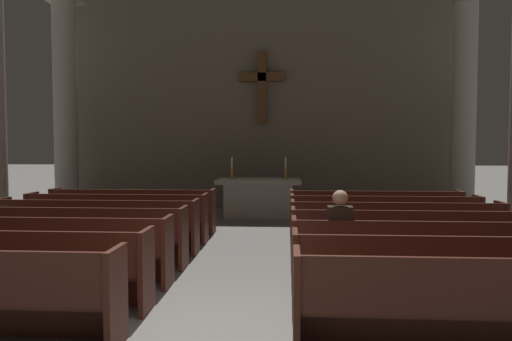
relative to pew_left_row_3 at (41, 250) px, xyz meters
The scene contains 19 objects.
pew_left_row_3 is the anchor object (origin of this frame).
pew_left_row_4 0.98m from the pew_left_row_3, 90.00° to the left, with size 3.53×0.50×0.95m.
pew_left_row_5 1.96m from the pew_left_row_3, 90.00° to the left, with size 3.53×0.50×0.95m.
pew_left_row_6 2.95m from the pew_left_row_3, 90.00° to the left, with size 3.53×0.50×0.95m.
pew_left_row_7 3.93m from the pew_left_row_3, 90.00° to the left, with size 3.53×0.50×0.95m.
pew_right_row_1 5.51m from the pew_left_row_3, 20.89° to the right, with size 3.53×0.50×0.95m.
pew_right_row_2 5.24m from the pew_left_row_3, 10.80° to the right, with size 3.53×0.50×0.95m.
pew_right_row_3 5.15m from the pew_left_row_3, ahead, with size 3.53×0.50×0.95m.
pew_right_row_4 5.24m from the pew_left_row_3, 10.80° to the left, with size 3.53×0.50×0.95m.
pew_right_row_5 5.51m from the pew_left_row_3, 20.89° to the left, with size 3.53×0.50×0.95m.
pew_right_row_6 5.93m from the pew_left_row_3, 29.79° to the left, with size 3.53×0.50×0.95m.
pew_right_row_7 6.47m from the pew_left_row_3, 37.35° to the left, with size 3.53×0.50×0.95m.
column_left_third 7.46m from the pew_left_row_3, 112.17° to the left, with size 0.93×0.93×5.88m.
column_right_third 10.47m from the pew_left_row_3, 39.96° to the left, with size 0.93×0.93×5.88m.
altar 6.82m from the pew_left_row_3, 67.84° to the left, with size 2.20×0.90×1.01m.
candlestick_left 6.63m from the pew_left_row_3, 73.49° to the left, with size 0.16×0.16×0.56m.
candlestick_right 7.15m from the pew_left_row_3, 62.61° to the left, with size 0.16×0.16×0.56m.
apse_with_cross 9.06m from the pew_left_row_3, 72.66° to the left, with size 11.48×0.50×6.44m.
lone_worshipper 4.01m from the pew_left_row_3, ahead, with size 0.32×0.43×1.32m.
Camera 1 is at (0.76, -4.41, 1.91)m, focal length 34.29 mm.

